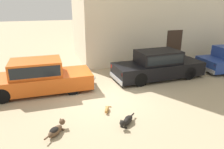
{
  "coord_description": "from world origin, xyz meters",
  "views": [
    {
      "loc": [
        -2.1,
        -7.93,
        3.83
      ],
      "look_at": [
        0.48,
        0.2,
        0.9
      ],
      "focal_mm": 34.32,
      "sensor_mm": 36.0,
      "label": 1
    }
  ],
  "objects_px": {
    "parked_sedan_nearest": "(38,76)",
    "stray_dog_spotted": "(56,129)",
    "parked_sedan_second": "(158,65)",
    "stray_dog_tan": "(127,121)",
    "stray_cat": "(107,109)"
  },
  "relations": [
    {
      "from": "parked_sedan_nearest",
      "to": "stray_dog_tan",
      "type": "height_order",
      "value": "parked_sedan_nearest"
    },
    {
      "from": "parked_sedan_nearest",
      "to": "stray_dog_tan",
      "type": "bearing_deg",
      "value": -53.61
    },
    {
      "from": "parked_sedan_second",
      "to": "stray_cat",
      "type": "distance_m",
      "value": 4.48
    },
    {
      "from": "stray_dog_tan",
      "to": "parked_sedan_nearest",
      "type": "bearing_deg",
      "value": -96.8
    },
    {
      "from": "parked_sedan_nearest",
      "to": "stray_dog_spotted",
      "type": "height_order",
      "value": "parked_sedan_nearest"
    },
    {
      "from": "stray_dog_spotted",
      "to": "stray_cat",
      "type": "height_order",
      "value": "stray_dog_spotted"
    },
    {
      "from": "parked_sedan_second",
      "to": "stray_dog_tan",
      "type": "distance_m",
      "value": 4.92
    },
    {
      "from": "parked_sedan_second",
      "to": "stray_dog_tan",
      "type": "bearing_deg",
      "value": -132.63
    },
    {
      "from": "stray_dog_spotted",
      "to": "stray_dog_tan",
      "type": "height_order",
      "value": "stray_dog_spotted"
    },
    {
      "from": "stray_dog_spotted",
      "to": "parked_sedan_nearest",
      "type": "bearing_deg",
      "value": 47.27
    },
    {
      "from": "parked_sedan_nearest",
      "to": "parked_sedan_second",
      "type": "relative_size",
      "value": 0.98
    },
    {
      "from": "stray_dog_spotted",
      "to": "stray_dog_tan",
      "type": "xyz_separation_m",
      "value": [
        2.23,
        -0.16,
        -0.01
      ]
    },
    {
      "from": "stray_dog_spotted",
      "to": "stray_cat",
      "type": "relative_size",
      "value": 1.39
    },
    {
      "from": "parked_sedan_nearest",
      "to": "stray_dog_tan",
      "type": "distance_m",
      "value": 4.64
    },
    {
      "from": "parked_sedan_second",
      "to": "stray_dog_tan",
      "type": "height_order",
      "value": "parked_sedan_second"
    }
  ]
}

